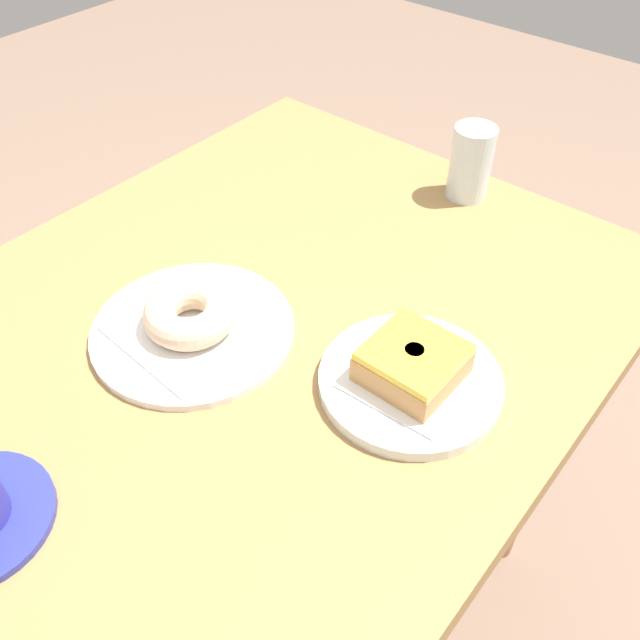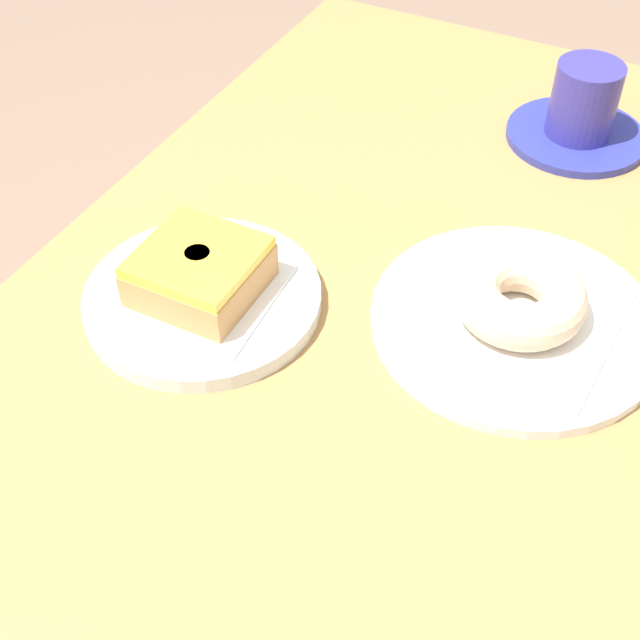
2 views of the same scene
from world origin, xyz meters
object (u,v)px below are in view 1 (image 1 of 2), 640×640
object	(u,v)px
donut_sugar_ring	(190,313)
water_glass	(471,163)
plate_glazed_square	(410,381)
plate_sugar_ring	(193,330)
donut_glazed_square	(413,362)

from	to	relation	value
donut_sugar_ring	water_glass	bearing A→B (deg)	-11.46
plate_glazed_square	plate_sugar_ring	size ratio (longest dim) A/B	0.84
water_glass	donut_glazed_square	bearing A→B (deg)	-157.80
donut_glazed_square	plate_sugar_ring	xyz separation A→B (m)	(-0.10, 0.24, -0.03)
donut_sugar_ring	plate_glazed_square	bearing A→B (deg)	-68.53
donut_glazed_square	donut_sugar_ring	size ratio (longest dim) A/B	0.88
donut_sugar_ring	water_glass	distance (m)	0.47
plate_sugar_ring	donut_sugar_ring	size ratio (longest dim) A/B	2.21
donut_glazed_square	water_glass	size ratio (longest dim) A/B	0.88
donut_glazed_square	donut_sugar_ring	xyz separation A→B (m)	(-0.10, 0.24, -0.01)
donut_glazed_square	water_glass	xyz separation A→B (m)	(0.37, 0.15, 0.02)
plate_glazed_square	donut_glazed_square	xyz separation A→B (m)	(0.00, 0.00, 0.03)
donut_sugar_ring	water_glass	xyz separation A→B (m)	(0.46, -0.09, 0.02)
plate_glazed_square	donut_glazed_square	distance (m)	0.03
plate_glazed_square	water_glass	distance (m)	0.40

